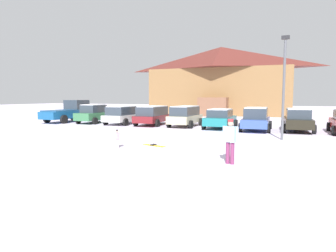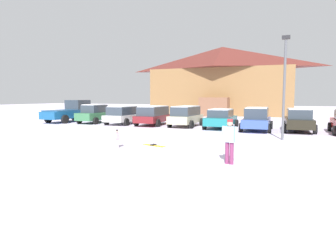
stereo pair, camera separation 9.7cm
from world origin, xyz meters
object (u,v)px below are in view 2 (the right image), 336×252
Objects in this scene: parked_beige_suv at (186,116)px; skier_child_in_pink_snowsuit at (117,138)px; pair_of_skis at (154,145)px; pickup_truck at (72,112)px; parked_black_sedan at (298,120)px; parked_blue_hatchback at (257,119)px; skier_adult_in_blue_parka at (230,139)px; parked_white_suv at (124,114)px; parked_green_coupe at (96,114)px; parked_maroon_van at (154,115)px; lamp_post at (284,82)px; ski_lodge at (222,80)px; parked_teal_hatchback at (221,118)px.

skier_child_in_pink_snowsuit is at bearing -86.73° from parked_beige_suv.
pickup_truck is at bearing 144.91° from pair_of_skis.
parked_black_sedan reaches higher than pair_of_skis.
skier_adult_in_blue_parka is (0.60, -11.81, 0.09)m from parked_blue_hatchback.
parked_blue_hatchback is at bearing -2.06° from parked_white_suv.
parked_blue_hatchback is (14.87, -0.41, -0.02)m from parked_green_coupe.
parked_white_suv is 2.86m from parked_maroon_van.
skier_child_in_pink_snowsuit is 5.91m from skier_adult_in_blue_parka.
parked_white_suv is 0.74× the size of lamp_post.
pickup_truck reaches higher than skier_adult_in_blue_parka.
skier_adult_in_blue_parka is (7.93, -30.58, -3.80)m from ski_lodge.
ski_lodge is 21.13m from parked_black_sedan.
parked_black_sedan is 5.61m from lamp_post.
parked_beige_suv is at bearing 93.27° from skier_child_in_pink_snowsuit.
pickup_truck is (-12.31, 0.15, 0.07)m from parked_beige_suv.
ski_lodge is 4.70× the size of parked_teal_hatchback.
parked_black_sedan reaches higher than skier_child_in_pink_snowsuit.
skier_child_in_pink_snowsuit is at bearing -41.18° from pickup_truck.
parked_beige_suv is 0.90× the size of parked_blue_hatchback.
parked_teal_hatchback is 4.67× the size of skier_child_in_pink_snowsuit.
pickup_truck is at bearing -120.95° from ski_lodge.
parked_maroon_van is at bearing 179.77° from parked_black_sedan.
pickup_truck reaches higher than pair_of_skis.
parked_white_suv is at bearing 179.24° from parked_teal_hatchback.
ski_lodge is at bearing 112.04° from lamp_post.
parked_beige_suv is 3.05× the size of pair_of_skis.
pickup_truck is (-15.36, 0.49, 0.21)m from parked_teal_hatchback.
parked_beige_suv is 8.60m from parked_black_sedan.
parked_beige_suv is at bearing -0.72° from pickup_truck.
pickup_truck reaches higher than parked_teal_hatchback.
skier_adult_in_blue_parka is at bearing -44.85° from parked_white_suv.
skier_child_in_pink_snowsuit is at bearing -71.82° from parked_maroon_van.
parked_maroon_van reaches higher than skier_adult_in_blue_parka.
skier_adult_in_blue_parka is 7.97m from lamp_post.
parked_black_sedan is (5.55, 0.35, 0.05)m from parked_teal_hatchback.
ski_lodge reaches higher than parked_blue_hatchback.
parked_teal_hatchback is at bearing -0.50° from parked_green_coupe.
skier_child_in_pink_snowsuit is at bearing -59.20° from parked_white_suv.
parked_blue_hatchback is at bearing -68.68° from ski_lodge.
pair_of_skis is 8.31m from lamp_post.
parked_green_coupe is at bearing 141.71° from skier_adult_in_blue_parka.
parked_maroon_van is at bearing 108.18° from skier_child_in_pink_snowsuit.
skier_child_in_pink_snowsuit is 1.92m from pair_of_skis.
parked_beige_suv reaches higher than skier_adult_in_blue_parka.
parked_beige_suv is at bearing 101.33° from pair_of_skis.
parked_beige_suv is 2.51× the size of skier_adult_in_blue_parka.
skier_child_in_pink_snowsuit is at bearing -136.27° from pair_of_skis.
skier_child_in_pink_snowsuit is at bearing -102.54° from parked_teal_hatchback.
pair_of_skis is (3.51, -28.02, -4.72)m from ski_lodge.
skier_child_in_pink_snowsuit is at bearing -116.08° from parked_blue_hatchback.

